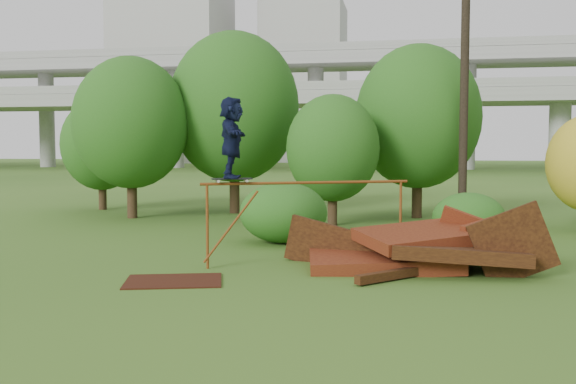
% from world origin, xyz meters
% --- Properties ---
extents(ground, '(240.00, 240.00, 0.00)m').
position_xyz_m(ground, '(0.00, 0.00, 0.00)').
color(ground, '#2D5116').
rests_on(ground, ground).
extents(scrap_pile, '(5.84, 3.61, 1.93)m').
position_xyz_m(scrap_pile, '(2.05, 1.53, 0.40)').
color(scrap_pile, '#47150C').
rests_on(scrap_pile, ground).
extents(grind_rail, '(4.39, 2.10, 1.86)m').
position_xyz_m(grind_rail, '(-0.31, 1.77, 1.46)').
color(grind_rail, brown).
rests_on(grind_rail, ground).
extents(skateboard, '(0.89, 0.58, 0.09)m').
position_xyz_m(skateboard, '(-1.86, 1.04, 1.94)').
color(skateboard, black).
rests_on(skateboard, grind_rail).
extents(skater, '(0.83, 1.69, 1.75)m').
position_xyz_m(skater, '(-1.86, 1.04, 2.83)').
color(skater, black).
rests_on(skater, skateboard).
extents(flat_plate, '(2.15, 1.79, 0.03)m').
position_xyz_m(flat_plate, '(-2.60, -0.61, 0.01)').
color(flat_plate, black).
rests_on(flat_plate, ground).
extents(tree_0, '(4.22, 4.22, 5.95)m').
position_xyz_m(tree_0, '(-8.10, 9.86, 3.52)').
color(tree_0, black).
rests_on(tree_0, ground).
extents(tree_1, '(5.15, 5.15, 7.17)m').
position_xyz_m(tree_1, '(-4.83, 12.28, 4.20)').
color(tree_1, black).
rests_on(tree_1, ground).
extents(tree_2, '(3.11, 3.11, 4.39)m').
position_xyz_m(tree_2, '(-0.55, 8.94, 2.59)').
color(tree_2, black).
rests_on(tree_2, ground).
extents(tree_3, '(4.61, 4.61, 6.40)m').
position_xyz_m(tree_3, '(2.28, 11.85, 3.74)').
color(tree_3, black).
rests_on(tree_3, ground).
extents(tree_6, '(3.34, 3.34, 4.67)m').
position_xyz_m(tree_6, '(-10.68, 12.68, 2.74)').
color(tree_6, black).
rests_on(tree_6, ground).
extents(shrub_left, '(2.42, 2.23, 1.67)m').
position_xyz_m(shrub_left, '(-1.43, 4.78, 0.84)').
color(shrub_left, '#235516').
rests_on(shrub_left, ground).
extents(shrub_right, '(1.96, 1.80, 1.39)m').
position_xyz_m(shrub_right, '(3.56, 5.63, 0.70)').
color(shrub_right, '#235516').
rests_on(shrub_right, ground).
extents(utility_pole, '(1.40, 0.28, 9.11)m').
position_xyz_m(utility_pole, '(3.73, 9.71, 4.63)').
color(utility_pole, black).
rests_on(utility_pole, ground).
extents(freeway_overpass, '(160.00, 15.00, 13.70)m').
position_xyz_m(freeway_overpass, '(0.00, 62.92, 10.32)').
color(freeway_overpass, gray).
rests_on(freeway_overpass, ground).
extents(building_left, '(18.00, 16.00, 35.00)m').
position_xyz_m(building_left, '(-38.00, 95.00, 17.50)').
color(building_left, '#9E9E99').
rests_on(building_left, ground).
extents(building_right, '(14.00, 14.00, 28.00)m').
position_xyz_m(building_right, '(-16.00, 102.00, 14.00)').
color(building_right, '#9E9E99').
rests_on(building_right, ground).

